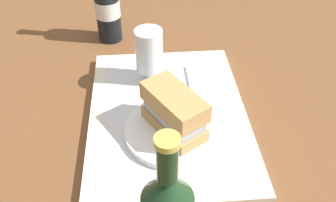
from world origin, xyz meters
The scene contains 8 objects.
ground_plane centered at (0.00, 0.00, 0.00)m, with size 3.00×3.00×0.00m, color brown.
tray centered at (0.00, 0.00, 0.01)m, with size 0.44×0.32×0.02m, color beige.
placemat centered at (0.00, 0.00, 0.02)m, with size 0.38×0.27×0.00m, color silver.
plate centered at (-0.06, -0.01, 0.03)m, with size 0.19×0.19×0.01m, color white.
sandwich centered at (-0.06, 0.00, 0.08)m, with size 0.14×0.12×0.08m.
beer_glass centered at (0.11, 0.03, 0.09)m, with size 0.06×0.06×0.12m.
napkin_folded centered at (0.11, -0.09, 0.02)m, with size 0.09×0.07×0.01m, color white.
beer_bottle centered at (0.33, 0.13, 0.10)m, with size 0.07×0.07×0.27m.
Camera 1 is at (-0.55, 0.04, 0.53)m, focal length 39.02 mm.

